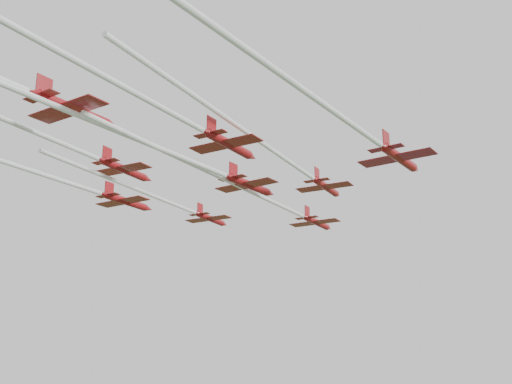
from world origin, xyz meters
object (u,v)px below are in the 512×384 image
at_px(jet_row3_mid, 207,168).
at_px(jet_row2_right, 287,160).
at_px(jet_row2_left, 178,206).
at_px(jet_lead, 272,202).
at_px(jet_row4_left, 63,144).
at_px(jet_row3_left, 71,184).
at_px(jet_row4_right, 175,115).
at_px(jet_row3_right, 334,111).

bearing_deg(jet_row3_mid, jet_row2_right, 33.16).
xyz_separation_m(jet_row2_left, jet_row2_right, (21.09, -7.71, 2.08)).
height_order(jet_lead, jet_row4_left, jet_lead).
xyz_separation_m(jet_row3_left, jet_row4_left, (11.75, -15.80, -0.90)).
distance_m(jet_lead, jet_row2_left, 14.72).
height_order(jet_row3_mid, jet_row4_right, jet_row3_mid).
xyz_separation_m(jet_row3_left, jet_row3_right, (44.28, -12.16, -1.00)).
bearing_deg(jet_row4_right, jet_row3_right, 37.04).
height_order(jet_row2_left, jet_row3_right, jet_row3_right).
distance_m(jet_lead, jet_row2_right, 17.12).
relative_size(jet_row2_right, jet_row4_right, 1.22).
bearing_deg(jet_row3_mid, jet_row4_right, -59.91).
relative_size(jet_row3_right, jet_row4_right, 1.47).
height_order(jet_lead, jet_row2_right, jet_row2_right).
distance_m(jet_row2_left, jet_row2_right, 22.55).
bearing_deg(jet_row4_left, jet_row2_left, 94.21).
height_order(jet_row2_left, jet_row3_mid, jet_row3_mid).
xyz_separation_m(jet_row2_right, jet_row3_right, (11.10, -15.23, -1.00)).
distance_m(jet_row2_left, jet_row4_left, 26.61).
distance_m(jet_row2_left, jet_row3_left, 16.34).
bearing_deg(jet_row3_left, jet_row2_right, 13.24).
height_order(jet_row2_left, jet_row2_right, jet_row2_right).
bearing_deg(jet_row2_right, jet_lead, 122.79).
bearing_deg(jet_row3_right, jet_lead, 133.20).
distance_m(jet_row3_mid, jet_row4_right, 20.57).
bearing_deg(jet_row2_left, jet_row4_right, -55.93).
relative_size(jet_row2_right, jet_row4_left, 1.13).
distance_m(jet_row2_right, jet_row4_left, 28.56).
relative_size(jet_row3_mid, jet_row4_left, 0.94).
bearing_deg(jet_row2_right, jet_row3_left, -171.01).
xyz_separation_m(jet_row3_mid, jet_row4_left, (-11.60, -14.89, 0.06)).
height_order(jet_row2_right, jet_row4_left, jet_row2_right).
relative_size(jet_lead, jet_row3_right, 0.93).
height_order(jet_row3_right, jet_row4_left, jet_row3_right).
distance_m(jet_row3_left, jet_row3_right, 45.92).
height_order(jet_row2_left, jet_row4_right, jet_row4_right).
relative_size(jet_lead, jet_row2_left, 1.46).
height_order(jet_row2_right, jet_row3_right, jet_row2_right).
bearing_deg(jet_lead, jet_row4_left, -104.48).
bearing_deg(jet_row2_left, jet_row2_right, -16.00).
bearing_deg(jet_row3_right, jet_row2_left, 154.96).
distance_m(jet_row2_left, jet_row3_mid, 16.27).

